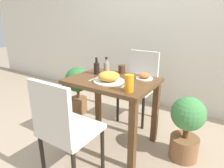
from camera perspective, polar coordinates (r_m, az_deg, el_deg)
The scene contains 15 objects.
ground_plane at distance 2.34m, azimuth -0.00°, elevation -15.90°, with size 16.00×16.00×0.00m, color tan.
wall_back at distance 3.04m, azimuth 13.49°, elevation 17.77°, with size 8.00×0.05×2.60m.
dining_table at distance 2.06m, azimuth -0.00°, elevation -2.37°, with size 0.87×0.63×0.73m.
chair_near at distance 1.64m, azimuth -13.58°, elevation -11.74°, with size 0.42×0.42×0.90m.
chair_far at distance 2.65m, azimuth 7.95°, elevation 0.67°, with size 0.42×0.42×0.90m.
food_plate at distance 1.92m, azimuth -0.89°, elevation 1.97°, with size 0.30×0.30×0.10m.
side_plate at distance 2.04m, azimuth 9.23°, elevation 2.18°, with size 0.17×0.17×0.06m.
drink_cup at distance 2.23m, azimuth 2.84°, elevation 4.32°, with size 0.08×0.08×0.09m.
juice_glass at distance 1.67m, azimuth 4.90°, elevation 0.23°, with size 0.08×0.08×0.15m.
sauce_bottle at distance 2.19m, azimuth -4.41°, elevation 4.69°, with size 0.06×0.06×0.19m.
condiment_bottle at distance 2.21m, azimuth -1.58°, elevation 4.86°, with size 0.06×0.06×0.19m.
fork_utensil at distance 2.04m, azimuth -5.09°, elevation 1.58°, with size 0.01×0.19×0.00m.
spoon_utensil at distance 1.85m, azimuth 3.76°, elevation -0.21°, with size 0.04×0.18×0.00m.
potted_plant_left at distance 2.83m, azimuth -9.75°, elevation -0.54°, with size 0.34×0.34×0.67m.
potted_plant_right at distance 2.04m, azimuth 20.55°, elevation -11.13°, with size 0.32×0.32×0.64m.
Camera 1 is at (1.04, -1.61, 1.33)m, focal length 32.00 mm.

